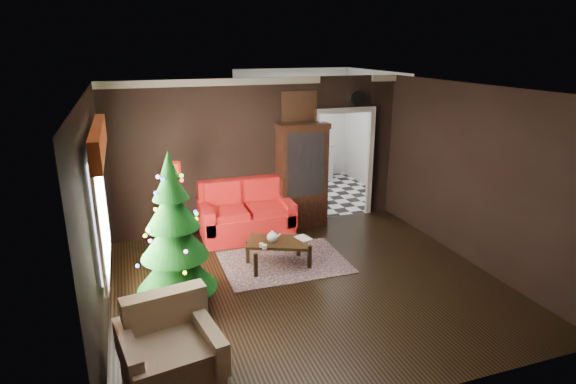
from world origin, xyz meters
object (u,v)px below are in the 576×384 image
object	(u,v)px
wall_clock	(358,98)
teapot	(272,237)
coffee_table	(278,253)
christmas_tree	(174,232)
curio_cabinet	(302,178)
armchair	(170,350)
loveseat	(246,210)
floor_lamp	(176,205)
kitchen_table	(306,184)

from	to	relation	value
wall_clock	teapot	bearing A→B (deg)	-142.09
teapot	wall_clock	distance (m)	3.44
coffee_table	teapot	xyz separation A→B (m)	(-0.10, -0.04, 0.30)
christmas_tree	curio_cabinet	bearing A→B (deg)	40.60
christmas_tree	coffee_table	distance (m)	1.94
curio_cabinet	armchair	size ratio (longest dim) A/B	2.03
coffee_table	armchair	bearing A→B (deg)	-129.10
loveseat	teapot	bearing A→B (deg)	-87.34
curio_cabinet	floor_lamp	xyz separation A→B (m)	(-2.40, -0.51, -0.12)
armchair	kitchen_table	distance (m)	6.36
coffee_table	christmas_tree	bearing A→B (deg)	-157.57
wall_clock	curio_cabinet	bearing A→B (deg)	-171.47
armchair	coffee_table	bearing A→B (deg)	41.10
christmas_tree	kitchen_table	xyz separation A→B (m)	(3.25, 3.66, -0.67)
loveseat	armchair	bearing A→B (deg)	-115.06
loveseat	kitchen_table	bearing A→B (deg)	42.51
coffee_table	kitchen_table	size ratio (longest dim) A/B	1.26
floor_lamp	wall_clock	size ratio (longest dim) A/B	4.54
armchair	floor_lamp	bearing A→B (deg)	72.39
curio_cabinet	floor_lamp	bearing A→B (deg)	-168.04
armchair	curio_cabinet	bearing A→B (deg)	43.76
curio_cabinet	coffee_table	bearing A→B (deg)	-122.15
loveseat	curio_cabinet	bearing A→B (deg)	10.83
loveseat	floor_lamp	bearing A→B (deg)	-167.00
coffee_table	kitchen_table	xyz separation A→B (m)	(1.63, 2.99, 0.15)
loveseat	teapot	distance (m)	1.38
curio_cabinet	kitchen_table	bearing A→B (deg)	65.56
floor_lamp	armchair	xyz separation A→B (m)	(-0.46, -3.36, -0.37)
armchair	wall_clock	distance (m)	6.05
coffee_table	teapot	bearing A→B (deg)	-160.24
wall_clock	kitchen_table	xyz separation A→B (m)	(-0.55, 1.25, -2.00)
curio_cabinet	wall_clock	xyz separation A→B (m)	(1.20, 0.18, 1.43)
floor_lamp	coffee_table	distance (m)	1.87
teapot	coffee_table	bearing A→B (deg)	19.76
loveseat	kitchen_table	xyz separation A→B (m)	(1.80, 1.65, -0.12)
curio_cabinet	christmas_tree	size ratio (longest dim) A/B	0.95
coffee_table	kitchen_table	bearing A→B (deg)	61.39
curio_cabinet	coffee_table	distance (m)	1.98
teapot	wall_clock	bearing A→B (deg)	37.91
curio_cabinet	wall_clock	world-z (taller)	wall_clock
christmas_tree	wall_clock	distance (m)	4.70
curio_cabinet	wall_clock	size ratio (longest dim) A/B	5.94
floor_lamp	wall_clock	bearing A→B (deg)	10.83
floor_lamp	armchair	distance (m)	3.41
teapot	kitchen_table	bearing A→B (deg)	60.19
curio_cabinet	floor_lamp	world-z (taller)	curio_cabinet
floor_lamp	teapot	bearing A→B (deg)	-39.82
curio_cabinet	wall_clock	distance (m)	1.88
wall_clock	kitchen_table	world-z (taller)	wall_clock
christmas_tree	teapot	distance (m)	1.73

